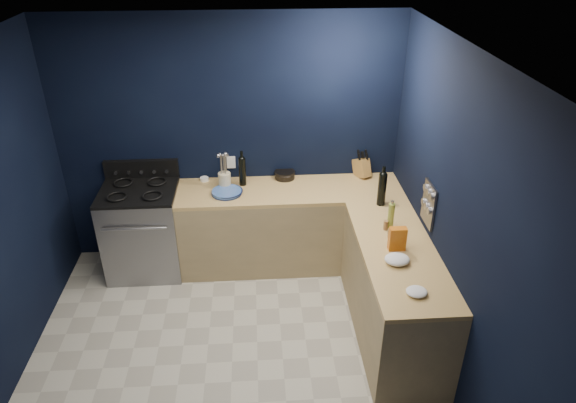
{
  "coord_description": "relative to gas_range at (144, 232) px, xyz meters",
  "views": [
    {
      "loc": [
        0.26,
        -3.21,
        3.37
      ],
      "look_at": [
        0.55,
        1.0,
        1.0
      ],
      "focal_mm": 32.18,
      "sensor_mm": 36.0,
      "label": 1
    }
  ],
  "objects": [
    {
      "name": "spice_jar_near",
      "position": [
        2.32,
        -0.81,
        0.48
      ],
      "size": [
        0.04,
        0.04,
        0.09
      ],
      "primitive_type": "cylinder",
      "rotation": [
        0.0,
        0.0,
        -0.07
      ],
      "color": "olive",
      "rests_on": "top_right"
    },
    {
      "name": "plate_stack",
      "position": [
        0.89,
        -0.05,
        0.46
      ],
      "size": [
        0.33,
        0.33,
        0.04
      ],
      "primitive_type": "cylinder",
      "rotation": [
        0.0,
        0.0,
        0.11
      ],
      "color": "teal",
      "rests_on": "top_back"
    },
    {
      "name": "spice_panel",
      "position": [
        2.67,
        -0.87,
        0.72
      ],
      "size": [
        0.02,
        0.28,
        0.38
      ],
      "primitive_type": "cube",
      "color": "gray",
      "rests_on": "wall_right"
    },
    {
      "name": "gas_range",
      "position": [
        0.0,
        0.0,
        0.0
      ],
      "size": [
        0.76,
        0.66,
        0.92
      ],
      "primitive_type": "cube",
      "color": "gray",
      "rests_on": "floor"
    },
    {
      "name": "cab_back",
      "position": [
        1.53,
        0.02,
        -0.03
      ],
      "size": [
        2.3,
        0.63,
        0.86
      ],
      "primitive_type": "cube",
      "color": "tan",
      "rests_on": "floor"
    },
    {
      "name": "towel_end",
      "position": [
        2.35,
        -1.71,
        0.46
      ],
      "size": [
        0.18,
        0.16,
        0.05
      ],
      "primitive_type": "ellipsoid",
      "rotation": [
        0.0,
        0.0,
        -0.12
      ],
      "color": "white",
      "rests_on": "top_right"
    },
    {
      "name": "wine_bottle_back",
      "position": [
        1.05,
        0.15,
        0.59
      ],
      "size": [
        0.1,
        0.1,
        0.3
      ],
      "primitive_type": "cylinder",
      "rotation": [
        0.0,
        0.0,
        -0.41
      ],
      "color": "black",
      "rests_on": "top_back"
    },
    {
      "name": "crouton_bag",
      "position": [
        2.34,
        -1.12,
        0.54
      ],
      "size": [
        0.14,
        0.07,
        0.21
      ],
      "primitive_type": "cube",
      "rotation": [
        0.0,
        0.0,
        -0.01
      ],
      "color": "#A3120F",
      "rests_on": "top_right"
    },
    {
      "name": "wall_right",
      "position": [
        2.69,
        -1.42,
        0.84
      ],
      "size": [
        0.02,
        3.5,
        2.6
      ],
      "primitive_type": "cube",
      "color": "black",
      "rests_on": "ground"
    },
    {
      "name": "ramekin",
      "position": [
        0.64,
        0.27,
        0.46
      ],
      "size": [
        0.1,
        0.1,
        0.03
      ],
      "primitive_type": "cylinder",
      "rotation": [
        0.0,
        0.0,
        -0.17
      ],
      "color": "white",
      "rests_on": "top_back"
    },
    {
      "name": "top_right",
      "position": [
        2.37,
        -1.13,
        0.42
      ],
      "size": [
        0.63,
        1.67,
        0.04
      ],
      "primitive_type": "cube",
      "color": "olive",
      "rests_on": "cab_right"
    },
    {
      "name": "cab_right",
      "position": [
        2.37,
        -1.13,
        -0.03
      ],
      "size": [
        0.63,
        1.67,
        0.86
      ],
      "primitive_type": "cube",
      "color": "tan",
      "rests_on": "floor"
    },
    {
      "name": "oil_bottle",
      "position": [
        2.37,
        -0.78,
        0.56
      ],
      "size": [
        0.06,
        0.06,
        0.24
      ],
      "primitive_type": "cylinder",
      "rotation": [
        0.0,
        0.0,
        -0.06
      ],
      "color": "#91A139",
      "rests_on": "top_right"
    },
    {
      "name": "wall_outlet",
      "position": [
        0.93,
        0.32,
        0.62
      ],
      "size": [
        0.09,
        0.02,
        0.13
      ],
      "primitive_type": "cube",
      "color": "white",
      "rests_on": "wall_back"
    },
    {
      "name": "spice_jar_far",
      "position": [
        2.34,
        -0.94,
        0.48
      ],
      "size": [
        0.06,
        0.06,
        0.09
      ],
      "primitive_type": "cylinder",
      "rotation": [
        0.0,
        0.0,
        0.36
      ],
      "color": "olive",
      "rests_on": "top_right"
    },
    {
      "name": "knife_block",
      "position": [
        2.31,
        0.26,
        0.54
      ],
      "size": [
        0.2,
        0.25,
        0.24
      ],
      "primitive_type": "cube",
      "rotation": [
        -0.31,
        0.0,
        0.49
      ],
      "color": "olive",
      "rests_on": "top_back"
    },
    {
      "name": "cooktop",
      "position": [
        0.0,
        0.0,
        0.48
      ],
      "size": [
        0.76,
        0.66,
        0.03
      ],
      "primitive_type": "cube",
      "color": "black",
      "rests_on": "gas_range"
    },
    {
      "name": "utensil_crock",
      "position": [
        0.86,
        0.1,
        0.52
      ],
      "size": [
        0.17,
        0.17,
        0.16
      ],
      "primitive_type": "cylinder",
      "rotation": [
        0.0,
        0.0,
        -0.4
      ],
      "color": "beige",
      "rests_on": "top_back"
    },
    {
      "name": "ceiling",
      "position": [
        0.93,
        -1.42,
        2.15
      ],
      "size": [
        3.5,
        3.5,
        0.02
      ],
      "primitive_type": "cube",
      "color": "silver",
      "rests_on": "ground"
    },
    {
      "name": "floor",
      "position": [
        0.93,
        -1.42,
        -0.47
      ],
      "size": [
        3.5,
        3.5,
        0.02
      ],
      "primitive_type": "cube",
      "color": "#B6B19F",
      "rests_on": "ground"
    },
    {
      "name": "wall_back",
      "position": [
        0.93,
        0.34,
        0.84
      ],
      "size": [
        3.5,
        0.02,
        2.6
      ],
      "primitive_type": "cube",
      "color": "black",
      "rests_on": "ground"
    },
    {
      "name": "lemon_basket",
      "position": [
        1.49,
        0.27,
        0.48
      ],
      "size": [
        0.27,
        0.27,
        0.08
      ],
      "primitive_type": "cylinder",
      "rotation": [
        0.0,
        0.0,
        -0.31
      ],
      "color": "black",
      "rests_on": "top_back"
    },
    {
      "name": "towel_front",
      "position": [
        2.3,
        -1.31,
        0.48
      ],
      "size": [
        0.26,
        0.24,
        0.07
      ],
      "primitive_type": "ellipsoid",
      "rotation": [
        0.0,
        0.0,
        -0.4
      ],
      "color": "white",
      "rests_on": "top_right"
    },
    {
      "name": "oven_door",
      "position": [
        0.0,
        -0.32,
        -0.01
      ],
      "size": [
        0.59,
        0.02,
        0.42
      ],
      "primitive_type": "cube",
      "color": "black",
      "rests_on": "gas_range"
    },
    {
      "name": "wine_bottle_right",
      "position": [
        2.38,
        -0.36,
        0.6
      ],
      "size": [
        0.09,
        0.09,
        0.32
      ],
      "primitive_type": "cylinder",
      "rotation": [
        0.0,
        0.0,
        -0.21
      ],
      "color": "black",
      "rests_on": "top_right"
    },
    {
      "name": "backguard",
      "position": [
        0.0,
        0.3,
        0.58
      ],
      "size": [
        0.76,
        0.06,
        0.2
      ],
      "primitive_type": "cube",
      "color": "black",
      "rests_on": "gas_range"
    },
    {
      "name": "top_back",
      "position": [
        1.53,
        0.02,
        0.42
      ],
      "size": [
        2.3,
        0.63,
        0.04
      ],
      "primitive_type": "cube",
      "color": "olive",
      "rests_on": "cab_back"
    }
  ]
}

